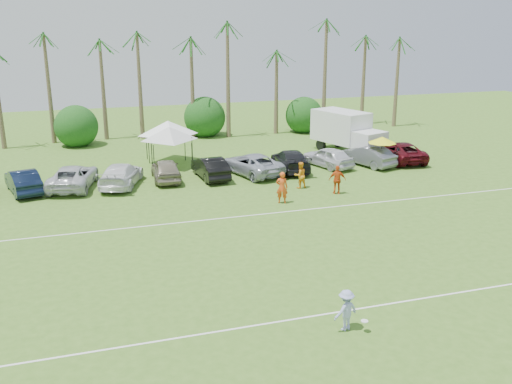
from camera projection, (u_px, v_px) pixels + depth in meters
name	position (u px, v px, depth m)	size (l,w,h in m)	color
ground	(276.00, 354.00, 19.47)	(120.00, 120.00, 0.00)	#426B20
field_lines	(220.00, 262.00, 26.77)	(80.00, 12.10, 0.01)	white
palm_tree_3	(43.00, 30.00, 48.95)	(2.40, 2.40, 11.90)	brown
palm_tree_4	(94.00, 60.00, 50.85)	(2.40, 2.40, 8.90)	brown
palm_tree_5	(138.00, 49.00, 51.74)	(2.40, 2.40, 9.90)	brown
palm_tree_6	(182.00, 39.00, 52.64)	(2.40, 2.40, 10.90)	brown
palm_tree_7	(223.00, 29.00, 53.53)	(2.40, 2.40, 11.90)	brown
palm_tree_8	(273.00, 56.00, 55.72)	(2.40, 2.40, 8.90)	brown
palm_tree_9	(321.00, 47.00, 56.90)	(2.40, 2.40, 9.90)	brown
palm_tree_10	(366.00, 37.00, 58.08)	(2.40, 2.40, 10.90)	brown
palm_tree_11	(401.00, 28.00, 58.98)	(2.40, 2.40, 11.90)	brown
bush_tree_1	(76.00, 122.00, 52.83)	(4.00, 4.00, 4.00)	brown
bush_tree_2	(203.00, 116.00, 56.27)	(4.00, 4.00, 4.00)	brown
bush_tree_3	(297.00, 111.00, 59.14)	(4.00, 4.00, 4.00)	brown
sideline_player_a	(282.00, 188.00, 35.19)	(0.73, 0.48, 2.00)	#E04D18
sideline_player_b	(300.00, 175.00, 38.39)	(0.87, 0.68, 1.80)	orange
sideline_player_c	(337.00, 180.00, 37.08)	(1.11, 0.46, 1.90)	#D55017
box_truck	(348.00, 131.00, 48.30)	(4.59, 7.22, 3.49)	white
canopy_tent_left	(169.00, 127.00, 43.55)	(4.44, 4.44, 3.60)	black
canopy_tent_right	(168.00, 121.00, 44.68)	(4.81, 4.81, 3.90)	black
market_umbrella	(382.00, 140.00, 43.36)	(2.17, 2.17, 2.41)	black
frisbee_player	(346.00, 310.00, 20.77)	(1.28, 0.94, 1.58)	#9CA6DE
parked_car_1	(23.00, 181.00, 37.42)	(1.65, 4.74, 1.56)	black
parked_car_2	(73.00, 177.00, 38.46)	(2.59, 5.62, 1.56)	silver
parked_car_3	(121.00, 175.00, 38.95)	(2.19, 5.38, 1.56)	white
parked_car_4	(166.00, 170.00, 40.25)	(1.84, 4.58, 1.56)	gray
parked_car_5	(210.00, 168.00, 40.82)	(1.65, 4.74, 1.56)	black
parked_car_6	(252.00, 164.00, 41.83)	(2.59, 5.62, 1.56)	#A4A8B3
parked_car_7	(291.00, 160.00, 42.96)	(2.19, 5.38, 1.56)	black
parked_car_8	(328.00, 157.00, 43.97)	(1.84, 4.58, 1.56)	silver
parked_car_9	(368.00, 156.00, 44.38)	(1.65, 4.74, 1.56)	slate
parked_car_10	(400.00, 152.00, 45.74)	(2.59, 5.62, 1.56)	#500C14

